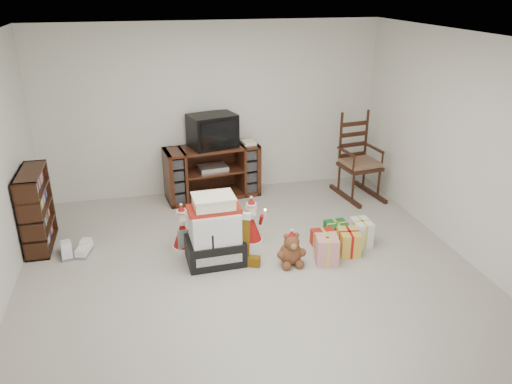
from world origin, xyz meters
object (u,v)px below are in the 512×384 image
(gift_pile, at_px, (215,234))
(teddy_bear, at_px, (291,251))
(mrs_claus_figurine, at_px, (183,232))
(rocking_chair, at_px, (358,167))
(tv_stand, at_px, (212,172))
(crt_television, at_px, (212,131))
(bookshelf, at_px, (37,211))
(sneaker_pair, at_px, (76,251))
(santa_figurine, at_px, (251,225))
(gift_cluster, at_px, (341,239))
(red_suitcase, at_px, (223,246))

(gift_pile, distance_m, teddy_bear, 0.88)
(mrs_claus_figurine, bearing_deg, rocking_chair, 21.28)
(teddy_bear, relative_size, mrs_claus_figurine, 0.68)
(tv_stand, distance_m, rocking_chair, 2.16)
(mrs_claus_figurine, relative_size, crt_television, 0.78)
(bookshelf, relative_size, sneaker_pair, 2.51)
(bookshelf, xyz_separation_m, santa_figurine, (2.51, -0.51, -0.24))
(teddy_bear, relative_size, crt_television, 0.53)
(santa_figurine, relative_size, mrs_claus_figurine, 1.04)
(bookshelf, distance_m, mrs_claus_figurine, 1.76)
(gift_cluster, bearing_deg, tv_stand, 123.10)
(gift_pile, xyz_separation_m, gift_cluster, (1.52, -0.05, -0.22))
(santa_figurine, distance_m, mrs_claus_figurine, 0.84)
(tv_stand, distance_m, mrs_claus_figurine, 1.60)
(teddy_bear, height_order, sneaker_pair, teddy_bear)
(rocking_chair, bearing_deg, sneaker_pair, -174.81)
(sneaker_pair, bearing_deg, santa_figurine, -3.69)
(gift_pile, height_order, red_suitcase, gift_pile)
(tv_stand, relative_size, mrs_claus_figurine, 2.45)
(rocking_chair, relative_size, crt_television, 1.75)
(red_suitcase, bearing_deg, crt_television, 67.15)
(red_suitcase, distance_m, mrs_claus_figurine, 0.62)
(bookshelf, xyz_separation_m, sneaker_pair, (0.42, -0.34, -0.41))
(bookshelf, relative_size, gift_pile, 1.20)
(crt_television, bearing_deg, bookshelf, -171.51)
(bookshelf, height_order, teddy_bear, bookshelf)
(gift_pile, relative_size, santa_figurine, 1.34)
(gift_pile, height_order, teddy_bear, gift_pile)
(bookshelf, bearing_deg, teddy_bear, -21.77)
(tv_stand, xyz_separation_m, santa_figurine, (0.24, -1.52, -0.16))
(gift_pile, relative_size, gift_cluster, 0.92)
(bookshelf, bearing_deg, mrs_claus_figurine, -15.61)
(crt_television, bearing_deg, tv_stand, -170.35)
(red_suitcase, relative_size, crt_television, 0.71)
(red_suitcase, distance_m, crt_television, 2.12)
(rocking_chair, xyz_separation_m, red_suitcase, (-2.30, -1.53, -0.22))
(red_suitcase, relative_size, gift_cluster, 0.60)
(crt_television, bearing_deg, sneaker_pair, -159.64)
(red_suitcase, bearing_deg, gift_pile, 125.93)
(teddy_bear, bearing_deg, mrs_claus_figurine, 150.16)
(rocking_chair, height_order, gift_cluster, rocking_chair)
(bookshelf, relative_size, teddy_bear, 2.49)
(rocking_chair, bearing_deg, santa_figurine, -157.55)
(gift_pile, bearing_deg, santa_figurine, 33.11)
(gift_cluster, distance_m, crt_television, 2.46)
(tv_stand, height_order, rocking_chair, rocking_chair)
(tv_stand, xyz_separation_m, crt_television, (0.02, 0.01, 0.62))
(sneaker_pair, relative_size, gift_cluster, 0.44)
(gift_pile, relative_size, red_suitcase, 1.54)
(rocking_chair, bearing_deg, gift_pile, -156.46)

